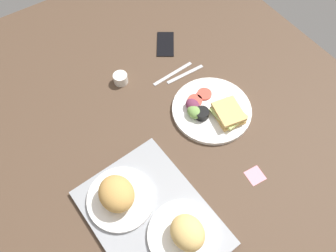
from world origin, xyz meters
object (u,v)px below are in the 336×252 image
espresso_cup (121,79)px  sticky_note (255,176)px  bread_plate_far (118,196)px  cell_phone (165,44)px  knife (173,73)px  serving_tray (151,218)px  fork (185,74)px  bread_plate_near (186,234)px  plate_with_salad (212,110)px

espresso_cup → sticky_note: bearing=-163.6°
bread_plate_far → cell_phone: 71.21cm
knife → espresso_cup: bearing=-26.4°
bread_plate_far → knife: bread_plate_far is taller
knife → serving_tray: bearing=45.5°
bread_plate_far → sticky_note: bread_plate_far is taller
fork → sticky_note: fork is taller
bread_plate_near → plate_with_salad: size_ratio=0.72×
bread_plate_far → sticky_note: (-17.33, -42.01, -5.31)cm
knife → cell_phone: (15.48, -6.57, 0.15)cm
sticky_note → bread_plate_near: bearing=96.2°
bread_plate_far → plate_with_salad: bearing=-76.4°
knife → cell_phone: bearing=-116.9°
bread_plate_near → bread_plate_far: 23.35cm
fork → cell_phone: bearing=-96.5°
serving_tray → plate_with_salad: bearing=-62.1°
cell_phone → serving_tray: bearing=177.1°
fork → cell_phone: (18.48, -2.57, 0.15)cm
bread_plate_near → plate_with_salad: 46.99cm
bread_plate_far → serving_tray: bearing=-152.0°
serving_tray → espresso_cup: espresso_cup is taller
bread_plate_near → espresso_cup: bread_plate_near is taller
serving_tray → bread_plate_far: 12.42cm
bread_plate_far → knife: 56.06cm
fork → knife: bearing=-35.4°
espresso_cup → fork: (-11.06, -23.47, -1.75)cm
serving_tray → espresso_cup: bearing=-19.6°
bread_plate_near → knife: (55.32, -32.98, -4.51)cm
knife → cell_phone: 16.82cm
serving_tray → cell_phone: 75.21cm
espresso_cup → knife: bearing=-112.5°
serving_tray → bread_plate_far: (10.20, 5.42, 4.57)cm
serving_tray → knife: size_ratio=2.37×
bread_plate_near → cell_phone: 81.22cm
serving_tray → fork: (41.83, -42.36, -0.55)cm
serving_tray → sticky_note: 37.28cm
plate_with_salad → serving_tray: bearing=117.9°
knife → bread_plate_far: bearing=34.4°
bread_plate_near → espresso_cup: size_ratio=3.83×
bread_plate_far → sticky_note: bearing=-112.4°
cell_phone → plate_with_salad: bearing=-153.4°
bread_plate_near → sticky_note: 31.74cm
fork → sticky_note: (-48.96, 5.77, -0.19)cm
serving_tray → fork: 59.53cm
serving_tray → cell_phone: serving_tray is taller
serving_tray → sticky_note: serving_tray is taller
bread_plate_far → sticky_note: 45.75cm
cell_phone → fork: bearing=-154.1°
serving_tray → knife: serving_tray is taller
bread_plate_far → fork: size_ratio=1.26×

